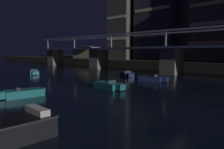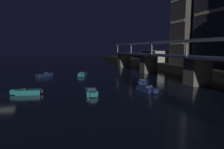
{
  "view_description": "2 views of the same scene",
  "coord_description": "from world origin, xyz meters",
  "px_view_note": "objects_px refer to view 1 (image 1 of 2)",
  "views": [
    {
      "loc": [
        22.77,
        -6.36,
        4.79
      ],
      "look_at": [
        2.09,
        15.39,
        1.64
      ],
      "focal_mm": 34.44,
      "sensor_mm": 36.0,
      "label": 1
    },
    {
      "loc": [
        37.79,
        7.36,
        7.58
      ],
      "look_at": [
        -2.92,
        18.87,
        2.44
      ],
      "focal_mm": 34.4,
      "sensor_mm": 36.0,
      "label": 2
    }
  ],
  "objects_px": {
    "tower_central": "(217,16)",
    "tower_west_low": "(124,8)",
    "speedboat_far_left": "(152,79)",
    "river_bridge": "(172,55)",
    "waterfront_pavilion": "(88,53)",
    "speedboat_far_right": "(22,93)",
    "speedboat_far_center": "(34,72)",
    "speedboat_mid_right": "(127,74)",
    "speedboat_mid_center": "(109,85)"
  },
  "relations": [
    {
      "from": "tower_west_low",
      "to": "tower_central",
      "type": "relative_size",
      "value": 1.49
    },
    {
      "from": "tower_central",
      "to": "speedboat_far_left",
      "type": "bearing_deg",
      "value": -89.16
    },
    {
      "from": "tower_central",
      "to": "waterfront_pavilion",
      "type": "height_order",
      "value": "tower_central"
    },
    {
      "from": "tower_west_low",
      "to": "tower_central",
      "type": "xyz_separation_m",
      "value": [
        31.17,
        1.21,
        -6.07
      ]
    },
    {
      "from": "river_bridge",
      "to": "tower_west_low",
      "type": "xyz_separation_m",
      "value": [
        -28.18,
        16.99,
        16.3
      ]
    },
    {
      "from": "tower_central",
      "to": "speedboat_far_center",
      "type": "xyz_separation_m",
      "value": [
        -24.48,
        -39.2,
        -13.97
      ]
    },
    {
      "from": "waterfront_pavilion",
      "to": "speedboat_far_right",
      "type": "xyz_separation_m",
      "value": [
        42.88,
        -45.11,
        -4.02
      ]
    },
    {
      "from": "waterfront_pavilion",
      "to": "speedboat_far_left",
      "type": "bearing_deg",
      "value": -28.44
    },
    {
      "from": "river_bridge",
      "to": "speedboat_mid_center",
      "type": "distance_m",
      "value": 23.52
    },
    {
      "from": "river_bridge",
      "to": "waterfront_pavilion",
      "type": "relative_size",
      "value": 8.03
    },
    {
      "from": "speedboat_mid_right",
      "to": "waterfront_pavilion",
      "type": "bearing_deg",
      "value": 149.96
    },
    {
      "from": "speedboat_mid_center",
      "to": "speedboat_far_left",
      "type": "distance_m",
      "value": 9.97
    },
    {
      "from": "tower_central",
      "to": "river_bridge",
      "type": "bearing_deg",
      "value": -99.33
    },
    {
      "from": "tower_central",
      "to": "waterfront_pavilion",
      "type": "relative_size",
      "value": 1.99
    },
    {
      "from": "tower_central",
      "to": "speedboat_far_center",
      "type": "relative_size",
      "value": 4.85
    },
    {
      "from": "river_bridge",
      "to": "speedboat_far_right",
      "type": "distance_m",
      "value": 33.4
    },
    {
      "from": "river_bridge",
      "to": "speedboat_far_left",
      "type": "relative_size",
      "value": 19.05
    },
    {
      "from": "river_bridge",
      "to": "waterfront_pavilion",
      "type": "bearing_deg",
      "value": 164.37
    },
    {
      "from": "river_bridge",
      "to": "speedboat_mid_right",
      "type": "xyz_separation_m",
      "value": [
        -4.06,
        -10.36,
        -3.73
      ]
    },
    {
      "from": "waterfront_pavilion",
      "to": "tower_west_low",
      "type": "bearing_deg",
      "value": 19.41
    },
    {
      "from": "speedboat_far_right",
      "to": "river_bridge",
      "type": "bearing_deg",
      "value": 90.49
    },
    {
      "from": "tower_central",
      "to": "speedboat_far_left",
      "type": "relative_size",
      "value": 4.72
    },
    {
      "from": "waterfront_pavilion",
      "to": "speedboat_mid_center",
      "type": "bearing_deg",
      "value": -37.31
    },
    {
      "from": "speedboat_mid_center",
      "to": "waterfront_pavilion",
      "type": "bearing_deg",
      "value": 142.69
    },
    {
      "from": "tower_west_low",
      "to": "speedboat_mid_right",
      "type": "relative_size",
      "value": 7.71
    },
    {
      "from": "speedboat_far_left",
      "to": "speedboat_mid_center",
      "type": "bearing_deg",
      "value": -91.32
    },
    {
      "from": "speedboat_far_center",
      "to": "tower_central",
      "type": "bearing_deg",
      "value": 58.01
    },
    {
      "from": "tower_central",
      "to": "speedboat_mid_center",
      "type": "xyz_separation_m",
      "value": [
        0.23,
        -41.2,
        -13.97
      ]
    },
    {
      "from": "speedboat_far_left",
      "to": "river_bridge",
      "type": "bearing_deg",
      "value": 104.84
    },
    {
      "from": "speedboat_mid_center",
      "to": "speedboat_far_left",
      "type": "relative_size",
      "value": 1.0
    },
    {
      "from": "speedboat_far_center",
      "to": "speedboat_far_right",
      "type": "xyz_separation_m",
      "value": [
        21.78,
        -12.19,
        0.0
      ]
    },
    {
      "from": "tower_west_low",
      "to": "speedboat_mid_center",
      "type": "relative_size",
      "value": 7.05
    },
    {
      "from": "tower_west_low",
      "to": "tower_central",
      "type": "distance_m",
      "value": 31.78
    },
    {
      "from": "speedboat_far_left",
      "to": "tower_central",
      "type": "bearing_deg",
      "value": 90.84
    },
    {
      "from": "speedboat_far_right",
      "to": "speedboat_far_center",
      "type": "bearing_deg",
      "value": 150.76
    },
    {
      "from": "tower_west_low",
      "to": "waterfront_pavilion",
      "type": "relative_size",
      "value": 2.97
    },
    {
      "from": "speedboat_far_left",
      "to": "speedboat_far_right",
      "type": "relative_size",
      "value": 1.0
    },
    {
      "from": "speedboat_mid_center",
      "to": "speedboat_far_left",
      "type": "bearing_deg",
      "value": 88.68
    },
    {
      "from": "tower_central",
      "to": "speedboat_far_right",
      "type": "distance_m",
      "value": 53.33
    },
    {
      "from": "river_bridge",
      "to": "speedboat_far_left",
      "type": "distance_m",
      "value": 13.98
    },
    {
      "from": "speedboat_mid_right",
      "to": "river_bridge",
      "type": "bearing_deg",
      "value": 68.6
    },
    {
      "from": "speedboat_mid_right",
      "to": "speedboat_far_center",
      "type": "height_order",
      "value": "same"
    },
    {
      "from": "speedboat_mid_center",
      "to": "speedboat_far_center",
      "type": "relative_size",
      "value": 1.03
    },
    {
      "from": "speedboat_far_center",
      "to": "waterfront_pavilion",
      "type": "bearing_deg",
      "value": 122.66
    },
    {
      "from": "tower_west_low",
      "to": "speedboat_mid_right",
      "type": "xyz_separation_m",
      "value": [
        24.12,
        -27.36,
        -20.03
      ]
    },
    {
      "from": "tower_central",
      "to": "tower_west_low",
      "type": "bearing_deg",
      "value": -177.77
    },
    {
      "from": "waterfront_pavilion",
      "to": "speedboat_far_center",
      "type": "xyz_separation_m",
      "value": [
        21.1,
        -32.91,
        -4.02
      ]
    },
    {
      "from": "tower_west_low",
      "to": "speedboat_far_center",
      "type": "distance_m",
      "value": 43.47
    },
    {
      "from": "tower_west_low",
      "to": "speedboat_mid_right",
      "type": "distance_m",
      "value": 41.61
    },
    {
      "from": "tower_central",
      "to": "waterfront_pavilion",
      "type": "xyz_separation_m",
      "value": [
        -45.58,
        -6.29,
        -9.94
      ]
    }
  ]
}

